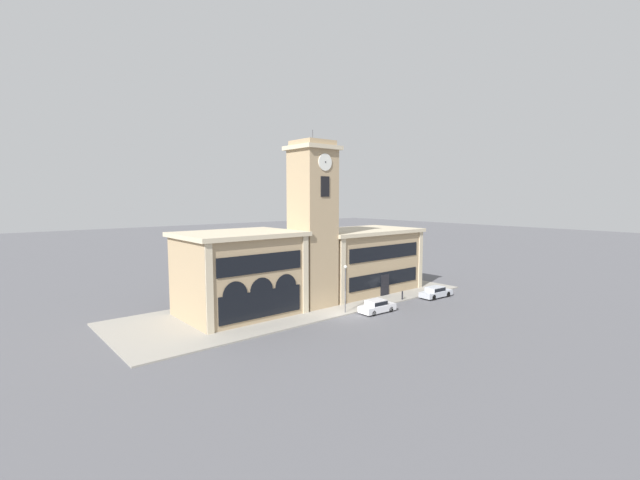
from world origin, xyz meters
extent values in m
plane|color=#56565B|center=(0.00, 0.00, 0.00)|extent=(300.00, 300.00, 0.00)
cube|color=gray|center=(0.00, 7.07, 0.07)|extent=(43.37, 14.14, 0.15)
cube|color=tan|center=(0.00, 5.41, 8.89)|extent=(4.21, 4.21, 17.79)
cube|color=beige|center=(0.00, 5.41, 18.01)|extent=(4.91, 4.91, 0.45)
cube|color=tan|center=(0.00, 5.41, 18.54)|extent=(3.87, 3.87, 0.60)
cylinder|color=#4C4C51|center=(0.00, 5.41, 19.44)|extent=(0.10, 0.10, 1.20)
cylinder|color=silver|center=(0.00, 3.25, 16.36)|extent=(1.86, 0.10, 1.86)
cylinder|color=black|center=(0.00, 3.18, 16.36)|extent=(0.15, 0.04, 0.15)
cylinder|color=silver|center=(2.16, 5.41, 16.36)|extent=(0.10, 1.86, 1.86)
cylinder|color=black|center=(2.23, 5.41, 16.36)|extent=(0.04, 0.15, 0.15)
cube|color=black|center=(0.00, 3.26, 13.73)|extent=(1.18, 0.10, 2.20)
cube|color=tan|center=(-8.28, 7.72, 4.24)|extent=(11.76, 8.83, 8.48)
cube|color=beige|center=(-8.28, 7.72, 8.70)|extent=(12.46, 9.53, 0.45)
cube|color=beige|center=(-13.81, 3.24, 4.24)|extent=(0.70, 0.16, 8.48)
cube|color=beige|center=(-2.76, 3.24, 4.24)|extent=(0.70, 0.16, 8.48)
cube|color=black|center=(-8.28, 3.26, 6.10)|extent=(9.64, 0.10, 1.87)
cube|color=black|center=(-8.28, 3.26, 2.03)|extent=(9.40, 0.10, 2.71)
cylinder|color=black|center=(-11.22, 3.25, 3.39)|extent=(2.59, 0.06, 2.59)
cylinder|color=black|center=(-8.28, 3.25, 3.39)|extent=(2.59, 0.06, 2.59)
cylinder|color=black|center=(-5.34, 3.25, 3.39)|extent=(2.59, 0.06, 2.59)
cube|color=tan|center=(10.04, 7.72, 3.93)|extent=(15.28, 8.83, 7.86)
cube|color=beige|center=(10.04, 7.72, 8.08)|extent=(15.98, 9.53, 0.45)
cube|color=beige|center=(2.76, 3.24, 3.93)|extent=(0.70, 0.16, 7.86)
cube|color=beige|center=(17.33, 3.24, 3.93)|extent=(0.70, 0.16, 7.86)
cube|color=black|center=(10.04, 3.26, 5.66)|extent=(12.53, 0.10, 1.73)
cube|color=black|center=(10.04, 3.25, 1.41)|extent=(1.50, 0.12, 2.83)
cube|color=black|center=(10.04, 3.26, 2.26)|extent=(12.53, 0.10, 1.76)
cube|color=silver|center=(3.61, -1.30, 0.52)|extent=(4.32, 1.93, 0.71)
cube|color=silver|center=(3.44, -1.30, 1.15)|extent=(2.11, 1.65, 0.55)
cube|color=black|center=(3.44, -1.30, 1.15)|extent=(2.03, 1.68, 0.41)
cylinder|color=black|center=(4.96, -0.62, 0.30)|extent=(0.62, 0.25, 0.61)
cylinder|color=black|center=(4.89, -2.12, 0.30)|extent=(0.62, 0.25, 0.61)
cylinder|color=black|center=(2.34, -0.49, 0.30)|extent=(0.62, 0.25, 0.61)
cylinder|color=black|center=(2.26, -1.99, 0.30)|extent=(0.62, 0.25, 0.61)
cube|color=#B2B7C1|center=(14.50, -1.30, 0.52)|extent=(4.69, 1.94, 0.65)
cube|color=#B2B7C1|center=(14.32, -1.29, 1.12)|extent=(2.29, 1.65, 0.54)
cube|color=black|center=(14.32, -1.29, 1.12)|extent=(2.20, 1.68, 0.41)
cylinder|color=black|center=(15.97, -0.63, 0.35)|extent=(0.71, 0.25, 0.70)
cylinder|color=black|center=(15.89, -2.12, 0.35)|extent=(0.71, 0.25, 0.70)
cylinder|color=black|center=(13.11, -0.49, 0.35)|extent=(0.71, 0.25, 0.70)
cylinder|color=black|center=(13.04, -1.98, 0.35)|extent=(0.71, 0.25, 0.70)
cylinder|color=#4C4C51|center=(0.59, 0.58, 2.56)|extent=(0.12, 0.12, 4.82)
sphere|color=silver|center=(0.59, 0.58, 5.15)|extent=(0.36, 0.36, 0.36)
cylinder|color=black|center=(10.00, 0.39, 0.60)|extent=(0.18, 0.18, 0.90)
sphere|color=black|center=(10.00, 0.39, 1.13)|extent=(0.16, 0.16, 0.16)
camera|label=1|loc=(-30.65, -32.17, 12.63)|focal=24.00mm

